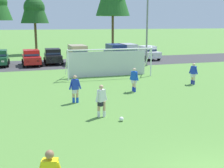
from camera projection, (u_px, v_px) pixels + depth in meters
name	position (u px, v px, depth m)	size (l,w,h in m)	color
ground_plane	(96.00, 84.00, 22.20)	(400.00, 400.00, 0.00)	#598C3D
parking_lot_strip	(70.00, 63.00, 33.62)	(52.00, 8.40, 0.01)	#3D3D3F
soccer_ball	(121.00, 119.00, 13.74)	(0.22, 0.22, 0.22)	white
soccer_goal	(109.00, 62.00, 25.04)	(7.45, 2.05, 2.57)	white
player_striker_near	(193.00, 74.00, 21.92)	(0.46, 0.68, 1.64)	beige
player_midfield_center	(75.00, 89.00, 16.81)	(0.75, 0.31, 1.64)	tan
player_defender_far	(134.00, 80.00, 19.54)	(0.47, 0.67, 1.64)	beige
player_winger_left	(101.00, 101.00, 14.24)	(0.71, 0.40, 1.64)	tan
parked_car_slot_center_left	(31.00, 58.00, 31.72)	(2.12, 4.25, 1.72)	red
parked_car_slot_center	(53.00, 56.00, 33.15)	(2.16, 4.26, 1.72)	black
parked_car_slot_center_right	(78.00, 55.00, 32.61)	(2.15, 4.60, 2.16)	tan
parked_car_slot_right	(116.00, 53.00, 34.15)	(2.20, 4.63, 2.16)	navy
parked_car_slot_far_right	(127.00, 53.00, 34.77)	(2.30, 4.68, 2.16)	#B2B2BC
parked_car_slot_end	(148.00, 53.00, 37.19)	(2.12, 4.24, 1.72)	silver
tree_mid_left	(34.00, 3.00, 42.33)	(4.12, 4.12, 10.99)	brown
street_lamp	(148.00, 25.00, 30.65)	(2.00, 0.32, 8.45)	slate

